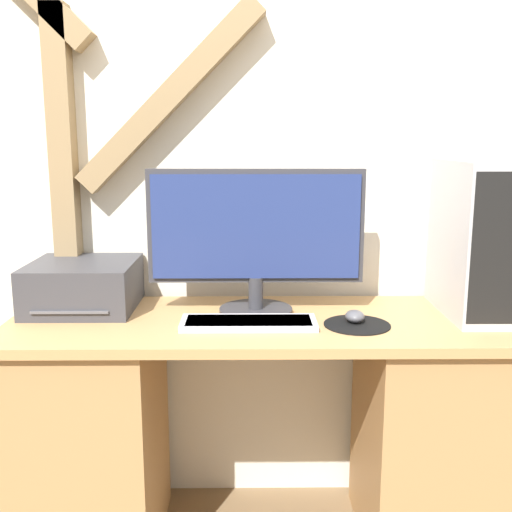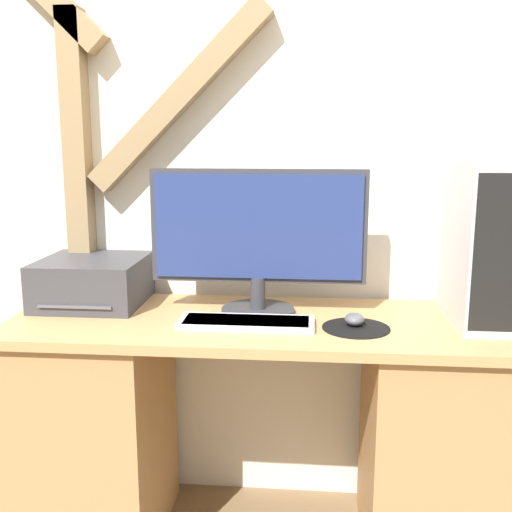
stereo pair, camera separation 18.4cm
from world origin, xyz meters
name	(u,v)px [view 2 (the right image)]	position (x,y,z in m)	size (l,w,h in m)	color
wall_back	(269,132)	(0.00, 0.60, 1.36)	(6.40, 0.13, 2.96)	silver
desk	(261,430)	(0.00, 0.28, 0.40)	(1.59, 0.55, 0.78)	tan
monitor	(258,235)	(-0.02, 0.35, 1.04)	(0.69, 0.24, 0.47)	#333338
keyboard	(246,322)	(-0.04, 0.21, 0.79)	(0.41, 0.14, 0.02)	silver
mousepad	(356,328)	(0.29, 0.21, 0.78)	(0.20, 0.20, 0.00)	black
mouse	(354,319)	(0.29, 0.23, 0.80)	(0.06, 0.07, 0.04)	#4C4C51
computer_tower	(483,242)	(0.67, 0.33, 1.03)	(0.17, 0.39, 0.49)	#B2B2B7
printer	(93,282)	(-0.59, 0.40, 0.86)	(0.34, 0.34, 0.16)	#38383D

